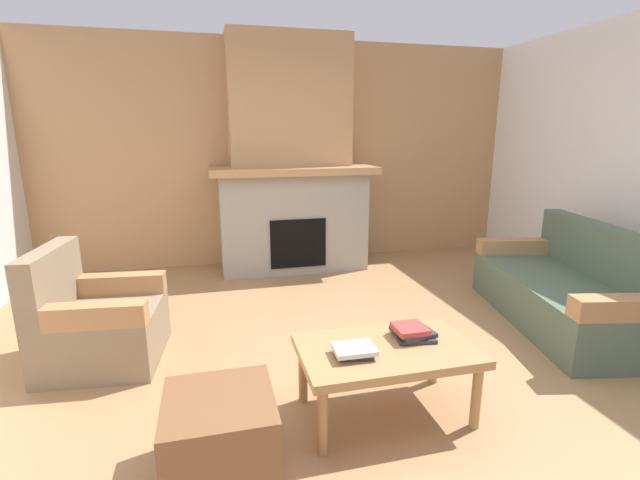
{
  "coord_description": "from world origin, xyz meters",
  "views": [
    {
      "loc": [
        -0.96,
        -2.59,
        1.61
      ],
      "look_at": [
        -0.01,
        1.19,
        0.67
      ],
      "focal_mm": 24.9,
      "sensor_mm": 36.0,
      "label": 1
    }
  ],
  "objects_px": {
    "armchair": "(96,323)",
    "ottoman": "(221,435)",
    "fireplace": "(291,172)",
    "couch": "(568,292)",
    "coffee_table": "(387,355)"
  },
  "relations": [
    {
      "from": "coffee_table",
      "to": "ottoman",
      "type": "distance_m",
      "value": 0.99
    },
    {
      "from": "couch",
      "to": "ottoman",
      "type": "relative_size",
      "value": 3.72
    },
    {
      "from": "coffee_table",
      "to": "armchair",
      "type": "bearing_deg",
      "value": 148.28
    },
    {
      "from": "couch",
      "to": "armchair",
      "type": "relative_size",
      "value": 2.28
    },
    {
      "from": "armchair",
      "to": "coffee_table",
      "type": "xyz_separation_m",
      "value": [
        1.77,
        -1.09,
        0.08
      ]
    },
    {
      "from": "armchair",
      "to": "ottoman",
      "type": "height_order",
      "value": "armchair"
    },
    {
      "from": "fireplace",
      "to": "couch",
      "type": "xyz_separation_m",
      "value": [
        1.99,
        -2.25,
        -0.88
      ]
    },
    {
      "from": "fireplace",
      "to": "couch",
      "type": "distance_m",
      "value": 3.13
    },
    {
      "from": "ottoman",
      "to": "coffee_table",
      "type": "bearing_deg",
      "value": 14.05
    },
    {
      "from": "couch",
      "to": "coffee_table",
      "type": "height_order",
      "value": "couch"
    },
    {
      "from": "armchair",
      "to": "ottoman",
      "type": "bearing_deg",
      "value": -58.3
    },
    {
      "from": "coffee_table",
      "to": "couch",
      "type": "bearing_deg",
      "value": 22.19
    },
    {
      "from": "armchair",
      "to": "coffee_table",
      "type": "distance_m",
      "value": 2.08
    },
    {
      "from": "armchair",
      "to": "coffee_table",
      "type": "relative_size",
      "value": 0.85
    },
    {
      "from": "fireplace",
      "to": "coffee_table",
      "type": "relative_size",
      "value": 2.7
    }
  ]
}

